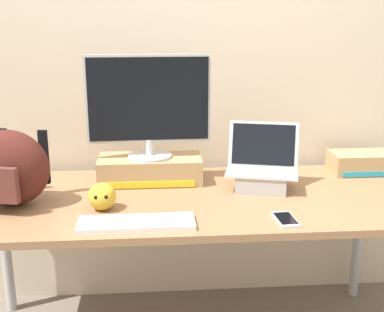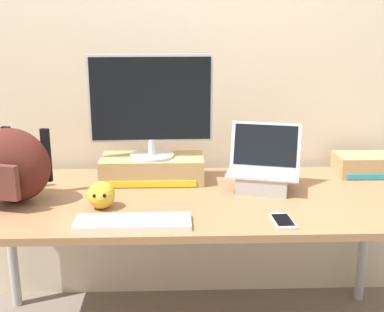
% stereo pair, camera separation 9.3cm
% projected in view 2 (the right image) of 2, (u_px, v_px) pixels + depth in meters
% --- Properties ---
extents(back_wall, '(7.00, 0.10, 2.60)m').
position_uv_depth(back_wall, '(189.00, 55.00, 2.49)').
color(back_wall, beige).
rests_on(back_wall, ground).
extents(desk, '(1.97, 0.83, 0.74)m').
position_uv_depth(desk, '(192.00, 209.00, 2.17)').
color(desk, '#99704C').
rests_on(desk, ground).
extents(toner_box_yellow, '(0.48, 0.23, 0.12)m').
position_uv_depth(toner_box_yellow, '(152.00, 169.00, 2.34)').
color(toner_box_yellow, tan).
rests_on(toner_box_yellow, desk).
extents(desktop_monitor, '(0.57, 0.21, 0.47)m').
position_uv_depth(desktop_monitor, '(151.00, 105.00, 2.26)').
color(desktop_monitor, silver).
rests_on(desktop_monitor, toner_box_yellow).
extents(open_laptop, '(0.36, 0.29, 0.29)m').
position_uv_depth(open_laptop, '(263.00, 176.00, 2.22)').
color(open_laptop, '#ADADB2').
rests_on(open_laptop, desk).
extents(external_keyboard, '(0.43, 0.14, 0.02)m').
position_uv_depth(external_keyboard, '(133.00, 222.00, 1.85)').
color(external_keyboard, white).
rests_on(external_keyboard, desk).
extents(messenger_backpack, '(0.38, 0.32, 0.31)m').
position_uv_depth(messenger_backpack, '(11.00, 166.00, 2.05)').
color(messenger_backpack, '#4C1E19').
rests_on(messenger_backpack, desk).
extents(cell_phone, '(0.08, 0.15, 0.01)m').
position_uv_depth(cell_phone, '(283.00, 221.00, 1.87)').
color(cell_phone, silver).
rests_on(cell_phone, desk).
extents(plush_toy, '(0.11, 0.11, 0.11)m').
position_uv_depth(plush_toy, '(101.00, 195.00, 2.00)').
color(plush_toy, gold).
rests_on(plush_toy, desk).
extents(toner_box_cyan, '(0.32, 0.18, 0.10)m').
position_uv_depth(toner_box_cyan, '(369.00, 165.00, 2.43)').
color(toner_box_cyan, tan).
rests_on(toner_box_cyan, desk).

